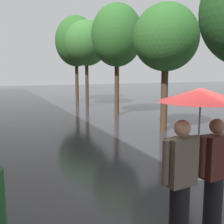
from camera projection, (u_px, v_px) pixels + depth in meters
name	position (u px, v px, depth m)	size (l,w,h in m)	color
ground_plane	(177.00, 219.00, 4.35)	(80.00, 80.00, 0.00)	#2D2D33
street_tree_1	(166.00, 38.00, 10.17)	(2.41, 2.41, 4.72)	#473323
street_tree_2	(117.00, 36.00, 13.85)	(2.56, 2.56, 5.58)	#473323
street_tree_3	(86.00, 43.00, 17.54)	(2.74, 2.74, 5.41)	#473323
street_tree_4	(76.00, 41.00, 20.51)	(3.06, 3.06, 6.25)	#473323
couple_under_umbrella	(199.00, 141.00, 3.68)	(1.22, 1.11, 2.08)	black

